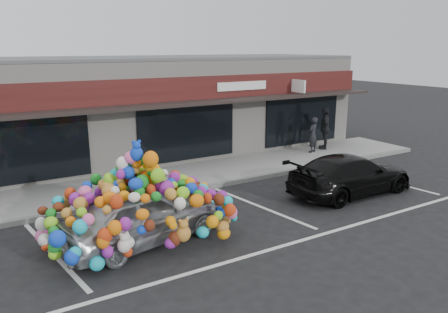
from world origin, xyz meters
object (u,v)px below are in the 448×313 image
pedestrian_a (313,135)px  black_sedan (351,175)px  pedestrian_c (325,128)px  toy_car (141,209)px

pedestrian_a → black_sedan: bearing=39.4°
pedestrian_c → black_sedan: bearing=5.0°
toy_car → black_sedan: toy_car is taller
pedestrian_a → pedestrian_c: bearing=172.5°
black_sedan → pedestrian_c: pedestrian_c is taller
black_sedan → toy_car: bearing=89.8°
black_sedan → pedestrian_c: 5.97m
black_sedan → pedestrian_c: size_ratio=2.39×
toy_car → pedestrian_c: (10.68, 4.79, 0.23)m
pedestrian_c → pedestrian_a: bearing=-35.1°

